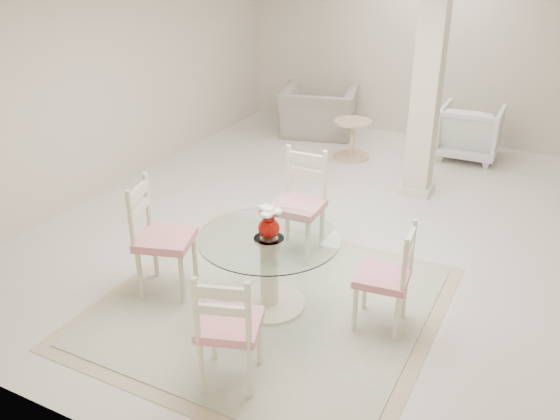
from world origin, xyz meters
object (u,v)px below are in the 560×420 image
at_px(red_vase, 269,223).
at_px(dining_chair_north, 301,196).
at_px(dining_chair_east, 391,270).
at_px(side_table, 352,141).
at_px(dining_table, 269,272).
at_px(dining_chair_west, 156,230).
at_px(dining_chair_south, 227,321).
at_px(column, 428,85).
at_px(armchair_white, 470,132).
at_px(recliner_taupe, 318,112).

height_order(red_vase, dining_chair_north, dining_chair_north).
distance_m(dining_chair_east, side_table, 4.00).
xyz_separation_m(dining_table, dining_chair_west, (-1.00, -0.21, 0.27)).
xyz_separation_m(dining_chair_north, dining_chair_south, (0.40, -2.01, -0.06)).
height_order(dining_chair_east, dining_chair_west, dining_chair_west).
bearing_deg(column, dining_chair_east, -79.40).
bearing_deg(dining_chair_south, side_table, -98.10).
xyz_separation_m(dining_table, dining_chair_east, (1.00, 0.19, 0.19)).
xyz_separation_m(red_vase, dining_chair_north, (-0.19, 1.01, -0.20)).
relative_size(dining_chair_east, armchair_white, 1.23).
xyz_separation_m(column, dining_chair_north, (-0.66, -2.02, -0.73)).
bearing_deg(armchair_white, dining_chair_north, 73.40).
bearing_deg(column, dining_chair_north, -107.98).
distance_m(red_vase, dining_chair_west, 1.05).
bearing_deg(dining_chair_north, armchair_white, 72.63).
bearing_deg(dining_chair_north, dining_chair_west, -126.14).
height_order(recliner_taupe, armchair_white, armchair_white).
bearing_deg(column, dining_chair_south, -93.70).
height_order(dining_chair_east, recliner_taupe, dining_chair_east).
distance_m(dining_table, dining_chair_east, 1.03).
relative_size(dining_table, armchair_white, 1.41).
distance_m(dining_table, dining_chair_south, 1.04).
relative_size(dining_table, dining_chair_east, 1.15).
relative_size(column, recliner_taupe, 2.35).
bearing_deg(recliner_taupe, dining_table, 94.09).
xyz_separation_m(dining_chair_east, dining_chair_north, (-1.19, 0.82, 0.08)).
bearing_deg(recliner_taupe, dining_chair_west, 81.80).
bearing_deg(dining_table, column, 81.22).
relative_size(column, side_table, 4.92).
bearing_deg(dining_chair_south, dining_chair_east, -142.37).
bearing_deg(dining_table, dining_chair_south, -78.27).
relative_size(red_vase, dining_chair_east, 0.27).
bearing_deg(red_vase, dining_chair_west, -168.33).
height_order(dining_table, side_table, dining_table).
distance_m(red_vase, dining_chair_north, 1.05).
relative_size(dining_chair_east, side_table, 1.87).
height_order(red_vase, dining_chair_south, dining_chair_south).
bearing_deg(dining_chair_west, dining_chair_south, -140.72).
bearing_deg(dining_chair_west, dining_chair_north, -51.48).
bearing_deg(dining_chair_west, red_vase, -95.95).
distance_m(dining_chair_east, recliner_taupe, 5.04).
xyz_separation_m(dining_chair_east, side_table, (-1.69, 3.61, -0.29)).
bearing_deg(side_table, recliner_taupe, 139.21).
height_order(dining_chair_east, armchair_white, dining_chair_east).
height_order(column, recliner_taupe, column).
distance_m(dining_table, side_table, 3.86).
height_order(column, dining_table, column).
distance_m(dining_chair_south, recliner_taupe, 5.81).
xyz_separation_m(column, red_vase, (-0.47, -3.03, -0.53)).
height_order(dining_chair_south, recliner_taupe, dining_chair_south).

